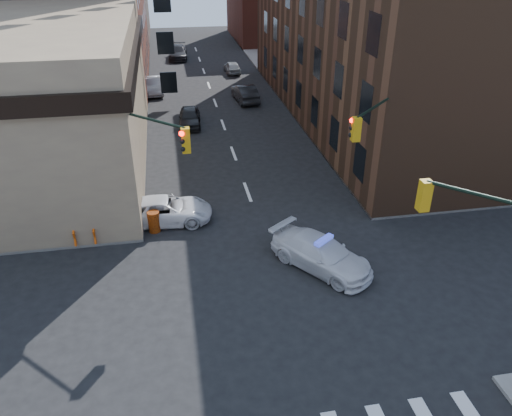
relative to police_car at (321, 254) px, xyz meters
name	(u,v)px	position (x,y,z in m)	size (l,w,h in m)	color
ground	(286,298)	(-2.07, -1.91, -0.73)	(140.00, 140.00, 0.00)	black
sidewalk_ne	(427,77)	(20.93, 30.84, -0.65)	(34.00, 54.50, 0.15)	gray
commercial_row_ne	(384,27)	(10.93, 20.59, 6.27)	(14.00, 34.00, 14.00)	#4E311F
signal_pole_nw	(136,163)	(-7.92, 3.43, 3.61)	(3.58, 3.67, 8.00)	black
signal_pole_ne	(380,146)	(3.76, 3.45, 3.61)	(3.67, 3.58, 8.00)	black
tree_ne_near	(303,65)	(5.43, 24.09, 2.76)	(3.00, 3.00, 4.85)	black
tree_ne_far	(282,47)	(5.43, 32.09, 2.76)	(3.00, 3.00, 4.85)	black
police_car	(321,254)	(0.00, 0.00, 0.00)	(2.04, 5.01, 1.45)	silver
pickup	(165,210)	(-6.92, 5.47, -0.04)	(2.29, 4.96, 1.38)	white
parked_car_wnear	(190,117)	(-4.69, 20.39, -0.02)	(1.67, 4.15, 1.41)	black
parked_car_wfar	(153,86)	(-7.57, 30.17, 0.02)	(1.59, 4.55, 1.50)	gray
parked_car_wdeep	(178,52)	(-4.57, 44.84, 0.04)	(2.16, 5.31, 1.54)	black
parked_car_enear	(245,93)	(0.67, 26.10, 0.03)	(1.61, 4.61, 1.52)	black
parked_car_efar	(232,67)	(0.96, 36.68, -0.09)	(1.50, 3.74, 1.27)	gray
pedestrian_a	(56,226)	(-12.12, 4.09, 0.35)	(0.67, 0.44, 1.85)	black
pedestrian_b	(72,207)	(-11.66, 6.00, 0.31)	(0.86, 0.67, 1.78)	black
pedestrian_c	(26,197)	(-14.29, 7.74, 0.24)	(0.96, 0.40, 1.64)	#222933
barrel_road	(284,249)	(-1.49, 1.04, -0.26)	(0.52, 0.52, 0.93)	orange
barrel_bank	(154,222)	(-7.51, 4.58, -0.17)	(0.63, 0.63, 1.12)	#DA500A
barricade_nw_a	(85,235)	(-10.80, 3.79, -0.11)	(1.24, 0.62, 0.93)	red
barricade_nw_b	(80,214)	(-11.30, 5.97, -0.14)	(1.17, 0.59, 0.88)	#C94509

